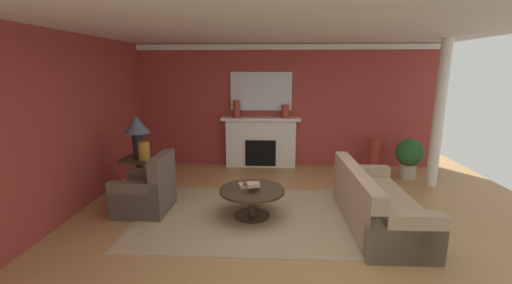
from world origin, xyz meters
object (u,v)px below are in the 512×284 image
at_px(side_table, 140,174).
at_px(vase_mantel_right, 285,111).
at_px(table_lamp, 137,129).
at_px(mantel_mirror, 261,91).
at_px(sofa, 375,206).
at_px(armchair_near_window, 147,193).
at_px(coffee_table, 252,196).
at_px(vase_mantel_left, 237,109).
at_px(vase_tall_corner, 374,155).
at_px(vase_on_side_table, 144,151).
at_px(potted_plant, 409,155).
at_px(fireplace, 261,143).

height_order(side_table, vase_mantel_right, vase_mantel_right).
bearing_deg(side_table, table_lamp, 180.00).
xyz_separation_m(mantel_mirror, side_table, (-2.09, -2.06, -1.34)).
bearing_deg(sofa, vase_mantel_right, 113.14).
height_order(mantel_mirror, armchair_near_window, mantel_mirror).
height_order(armchair_near_window, coffee_table, armchair_near_window).
height_order(vase_mantel_left, vase_tall_corner, vase_mantel_left).
height_order(mantel_mirror, side_table, mantel_mirror).
xyz_separation_m(side_table, vase_on_side_table, (0.15, -0.12, 0.46)).
distance_m(armchair_near_window, coffee_table, 1.70).
distance_m(mantel_mirror, potted_plant, 3.45).
bearing_deg(coffee_table, table_lamp, 158.84).
xyz_separation_m(armchair_near_window, vase_mantel_left, (1.17, 2.57, 1.04)).
height_order(vase_tall_corner, potted_plant, potted_plant).
height_order(fireplace, vase_mantel_left, vase_mantel_left).
distance_m(mantel_mirror, vase_on_side_table, 3.05).
bearing_deg(mantel_mirror, fireplace, -90.00).
relative_size(vase_on_side_table, vase_mantel_left, 0.82).
xyz_separation_m(armchair_near_window, potted_plant, (4.83, 1.94, 0.19)).
xyz_separation_m(vase_on_side_table, potted_plant, (5.05, 1.37, -0.37)).
xyz_separation_m(sofa, vase_on_side_table, (-3.72, 0.88, 0.56)).
bearing_deg(table_lamp, fireplace, 42.85).
xyz_separation_m(fireplace, vase_tall_corner, (2.51, -0.30, -0.17)).
relative_size(vase_on_side_table, potted_plant, 0.38).
bearing_deg(vase_tall_corner, sofa, -105.43).
height_order(coffee_table, vase_on_side_table, vase_on_side_table).
bearing_deg(fireplace, mantel_mirror, 90.00).
xyz_separation_m(coffee_table, table_lamp, (-2.06, 0.80, 0.89)).
bearing_deg(vase_mantel_right, armchair_near_window, -131.46).
distance_m(side_table, vase_tall_corner, 4.89).
height_order(sofa, vase_on_side_table, vase_on_side_table).
bearing_deg(fireplace, vase_mantel_left, -174.87).
bearing_deg(fireplace, vase_tall_corner, -6.80).
relative_size(fireplace, potted_plant, 2.16).
bearing_deg(potted_plant, vase_mantel_right, 166.01).
bearing_deg(mantel_mirror, table_lamp, -135.42).
distance_m(vase_mantel_right, vase_mantel_left, 1.10).
bearing_deg(vase_mantel_left, fireplace, 5.13).
height_order(armchair_near_window, side_table, armchair_near_window).
height_order(coffee_table, vase_tall_corner, vase_tall_corner).
bearing_deg(potted_plant, mantel_mirror, 165.44).
bearing_deg(vase_mantel_left, coffee_table, -78.99).
distance_m(side_table, table_lamp, 0.82).
relative_size(side_table, vase_on_side_table, 2.20).
bearing_deg(vase_on_side_table, vase_mantel_left, 55.32).
bearing_deg(armchair_near_window, vase_tall_corner, 28.76).
xyz_separation_m(coffee_table, side_table, (-2.06, 0.80, 0.06)).
xyz_separation_m(vase_on_side_table, vase_tall_corner, (4.45, 1.76, -0.48)).
relative_size(fireplace, vase_mantel_left, 4.64).
xyz_separation_m(fireplace, vase_on_side_table, (-1.94, -2.06, 0.31)).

